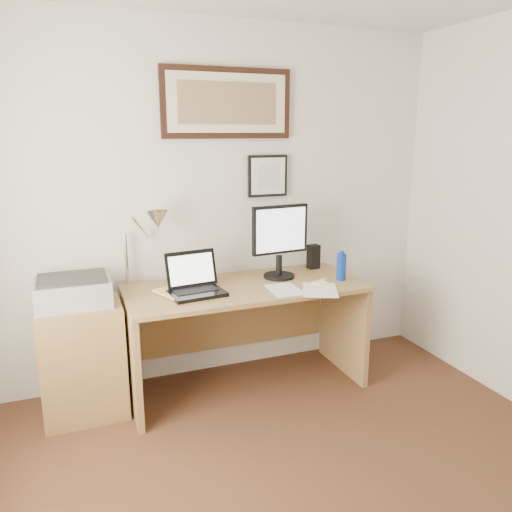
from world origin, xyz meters
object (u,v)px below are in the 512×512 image
water_bottle (341,267)px  lcd_monitor (280,238)px  side_cabinet (83,360)px  printer (73,291)px  laptop (195,284)px  desk (241,314)px  book (163,296)px

water_bottle → lcd_monitor: lcd_monitor is taller
side_cabinet → printer: 0.45m
laptop → printer: size_ratio=0.83×
lcd_monitor → laptop: bearing=-169.2°
desk → printer: printer is taller
water_bottle → desk: (-0.67, 0.20, -0.33)m
side_cabinet → book: (0.50, -0.10, 0.39)m
book → laptop: bearing=4.1°
laptop → lcd_monitor: lcd_monitor is taller
water_bottle → book: 1.24m
book → printer: size_ratio=0.59×
water_bottle → lcd_monitor: (-0.38, 0.21, 0.20)m
laptop → water_bottle: bearing=-4.6°
laptop → side_cabinet: bearing=173.6°
book → laptop: 0.22m
water_bottle → printer: bearing=173.9°
desk → lcd_monitor: lcd_monitor is taller
side_cabinet → water_bottle: (1.74, -0.16, 0.48)m
book → desk: bearing=13.0°
water_bottle → desk: bearing=163.6°
book → desk: book is taller
side_cabinet → lcd_monitor: (1.36, 0.04, 0.68)m
side_cabinet → water_bottle: 1.82m
water_bottle → desk: water_bottle is taller
water_bottle → lcd_monitor: size_ratio=0.36×
water_bottle → desk: size_ratio=0.12×
water_bottle → book: water_bottle is taller
water_bottle → book: size_ratio=0.72×
laptop → lcd_monitor: 0.70m
side_cabinet → printer: size_ratio=1.66×
water_bottle → printer: water_bottle is taller
laptop → desk: bearing=17.9°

